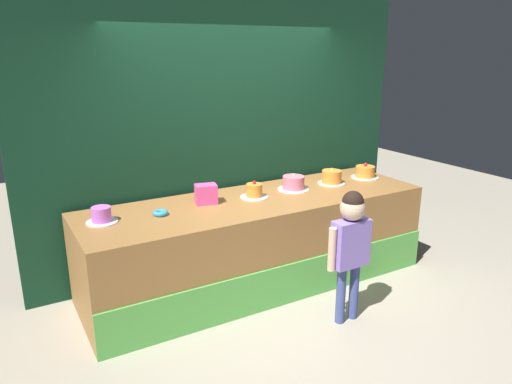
% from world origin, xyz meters
% --- Properties ---
extents(ground_plane, '(12.00, 12.00, 0.00)m').
position_xyz_m(ground_plane, '(0.00, 0.00, 0.00)').
color(ground_plane, '#ADA38E').
extents(stage_platform, '(3.42, 1.04, 0.88)m').
position_xyz_m(stage_platform, '(0.00, 0.51, 0.44)').
color(stage_platform, '#9E6B38').
rests_on(stage_platform, ground_plane).
extents(curtain_backdrop, '(4.21, 0.08, 2.82)m').
position_xyz_m(curtain_backdrop, '(0.00, 1.12, 1.41)').
color(curtain_backdrop, '#113823').
rests_on(curtain_backdrop, ground_plane).
extents(child_figure, '(0.45, 0.21, 1.17)m').
position_xyz_m(child_figure, '(0.31, -0.50, 0.76)').
color(child_figure, '#3F4C8C').
rests_on(child_figure, ground_plane).
extents(pink_box, '(0.22, 0.18, 0.18)m').
position_xyz_m(pink_box, '(-0.48, 0.64, 0.97)').
color(pink_box, '#F44F9F').
rests_on(pink_box, stage_platform).
extents(donut, '(0.13, 0.13, 0.04)m').
position_xyz_m(donut, '(-0.97, 0.53, 0.90)').
color(donut, '#3399D8').
rests_on(donut, stage_platform).
extents(cake_far_left, '(0.26, 0.26, 0.13)m').
position_xyz_m(cake_far_left, '(-1.45, 0.61, 0.94)').
color(cake_far_left, white).
rests_on(cake_far_left, stage_platform).
extents(cake_left, '(0.28, 0.28, 0.17)m').
position_xyz_m(cake_left, '(0.00, 0.57, 0.94)').
color(cake_left, silver).
rests_on(cake_left, stage_platform).
extents(cake_center, '(0.33, 0.33, 0.18)m').
position_xyz_m(cake_center, '(0.48, 0.61, 0.95)').
color(cake_center, white).
rests_on(cake_center, stage_platform).
extents(cake_right, '(0.29, 0.29, 0.18)m').
position_xyz_m(cake_right, '(0.97, 0.59, 0.95)').
color(cake_right, white).
rests_on(cake_right, stage_platform).
extents(cake_far_right, '(0.31, 0.31, 0.17)m').
position_xyz_m(cake_far_right, '(1.45, 0.60, 0.94)').
color(cake_far_right, white).
rests_on(cake_far_right, stage_platform).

